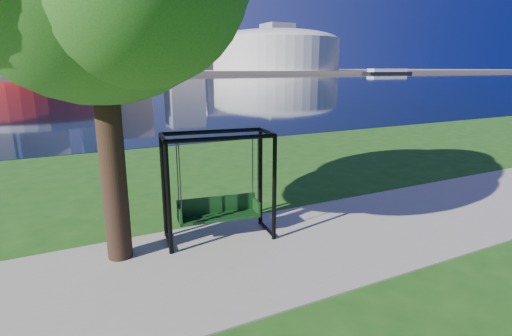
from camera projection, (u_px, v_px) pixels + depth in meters
ground at (255, 243)px, 8.83m from camera, size 900.00×900.00×0.00m
path at (266, 252)px, 8.39m from camera, size 120.00×4.00×0.03m
river at (65, 84)px, 96.91m from camera, size 900.00×180.00×0.02m
far_bank at (53, 72)px, 272.84m from camera, size 900.00×228.00×2.00m
stadium at (30, 47)px, 203.89m from camera, size 83.00×83.00×32.00m
arena at (276, 49)px, 267.43m from camera, size 84.00×84.00×26.56m
skyline at (39, 20)px, 274.00m from camera, size 392.00×66.00×96.50m
swing at (218, 189)px, 8.82m from camera, size 2.50×1.37×2.43m
barge at (387, 72)px, 245.30m from camera, size 32.18×10.99×3.16m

